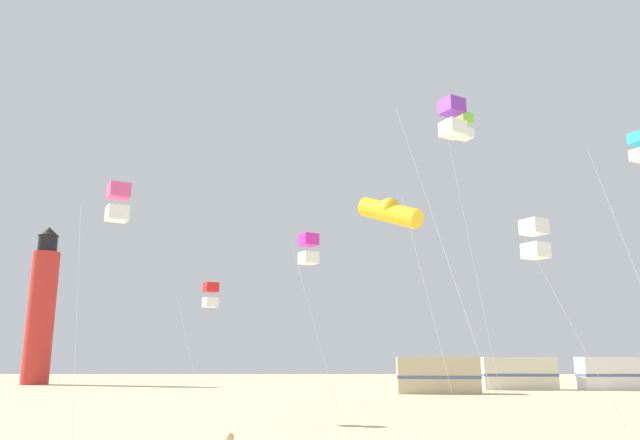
{
  "coord_description": "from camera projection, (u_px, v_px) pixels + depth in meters",
  "views": [
    {
      "loc": [
        1.25,
        -7.24,
        2.77
      ],
      "look_at": [
        1.28,
        8.38,
        6.26
      ],
      "focal_mm": 34.55,
      "sensor_mm": 36.0,
      "label": 1
    }
  ],
  "objects": [
    {
      "name": "rv_van_tan",
      "position": [
        436.0,
        375.0,
        48.63
      ],
      "size": [
        6.6,
        2.82,
        2.8
      ],
      "rotation": [
        0.0,
        0.0,
        -0.08
      ],
      "color": "#C6B28C",
      "rests_on": "ground"
    },
    {
      "name": "rv_van_white",
      "position": [
        615.0,
        373.0,
        54.02
      ],
      "size": [
        6.46,
        2.4,
        2.8
      ],
      "rotation": [
        0.0,
        0.0,
        0.01
      ],
      "color": "white",
      "rests_on": "ground"
    },
    {
      "name": "rv_van_cream",
      "position": [
        517.0,
        373.0,
        54.55
      ],
      "size": [
        6.52,
        2.58,
        2.8
      ],
      "rotation": [
        0.0,
        0.0,
        -0.04
      ],
      "color": "beige",
      "rests_on": "ground"
    },
    {
      "name": "kite_box_magenta",
      "position": [
        307.0,
        249.0,
        23.18
      ],
      "size": [
        1.96,
        1.76,
        7.34
      ],
      "color": "silver",
      "rests_on": "ground"
    },
    {
      "name": "kite_box_white",
      "position": [
        534.0,
        239.0,
        17.74
      ],
      "size": [
        3.14,
        2.42,
        6.68
      ],
      "color": "silver",
      "rests_on": "ground"
    },
    {
      "name": "kite_box_rainbow",
      "position": [
        117.0,
        203.0,
        18.48
      ],
      "size": [
        1.64,
        1.64,
        7.9
      ],
      "color": "silver",
      "rests_on": "ground"
    },
    {
      "name": "kite_box_cyan",
      "position": [
        638.0,
        148.0,
        24.46
      ],
      "size": [
        2.43,
        2.43,
        11.52
      ],
      "color": "silver",
      "rests_on": "ground"
    },
    {
      "name": "kite_box_scarlet",
      "position": [
        209.0,
        295.0,
        28.62
      ],
      "size": [
        1.96,
        1.96,
        6.18
      ],
      "color": "silver",
      "rests_on": "ground"
    },
    {
      "name": "kite_box_violet",
      "position": [
        451.0,
        118.0,
        18.21
      ],
      "size": [
        2.58,
        2.19,
        10.27
      ],
      "color": "silver",
      "rests_on": "ground"
    },
    {
      "name": "kite_box_lime",
      "position": [
        463.0,
        127.0,
        27.0
      ],
      "size": [
        1.85,
        1.45,
        13.25
      ],
      "color": "silver",
      "rests_on": "ground"
    },
    {
      "name": "lighthouse_distant",
      "position": [
        40.0,
        309.0,
        65.74
      ],
      "size": [
        2.8,
        2.8,
        16.8
      ],
      "color": "red",
      "rests_on": "ground"
    },
    {
      "name": "kite_tube_gold",
      "position": [
        389.0,
        212.0,
        21.66
      ],
      "size": [
        3.45,
        3.38,
        8.49
      ],
      "color": "silver",
      "rests_on": "ground"
    }
  ]
}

